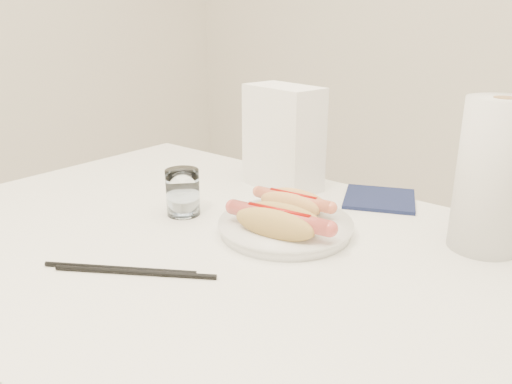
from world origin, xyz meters
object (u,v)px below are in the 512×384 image
Objects in this scene: plate at (285,228)px; hotdog_left at (293,203)px; water_glass at (183,192)px; napkin_box at (283,138)px; hotdog_right at (279,222)px; paper_towel_roll at (492,176)px; table at (225,274)px.

plate is 0.06m from hotdog_left.
hotdog_left is 1.74× the size of water_glass.
hotdog_right is at bearing -44.79° from napkin_box.
plate is at bearing -74.17° from hotdog_left.
plate is 0.06m from hotdog_right.
table is at bearing -143.22° from paper_towel_roll.
water_glass is at bearing -156.80° from paper_towel_roll.
hotdog_right is 0.34m from paper_towel_roll.
hotdog_right is (0.02, -0.05, 0.03)m from plate.
hotdog_left is at bearing 28.46° from water_glass.
hotdog_left is 0.62× the size of paper_towel_roll.
paper_towel_roll is (0.30, 0.11, 0.08)m from hotdog_left.
water_glass is 0.40× the size of napkin_box.
hotdog_right is 0.22m from water_glass.
hotdog_left is at bearing 75.71° from table.
table is 0.13m from plate.
table is at bearing -16.97° from water_glass.
table is 13.67× the size of water_glass.
napkin_box is (0.05, 0.25, 0.07)m from water_glass.
napkin_box is at bearing 108.29° from table.
hotdog_right is 2.07× the size of water_glass.
paper_towel_roll is (0.44, -0.04, 0.01)m from napkin_box.
napkin_box is at bearing 78.66° from water_glass.
table is 0.46m from paper_towel_roll.
plate is 1.48× the size of hotdog_left.
water_glass reaches higher than hotdog_right.
plate is at bearing -151.03° from paper_towel_roll.
hotdog_left is at bearing -160.22° from paper_towel_roll.
water_glass is at bearing -91.37° from napkin_box.
plate is (0.06, 0.10, 0.07)m from table.
hotdog_left is at bearing 104.38° from hotdog_right.
plate reaches higher than table.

